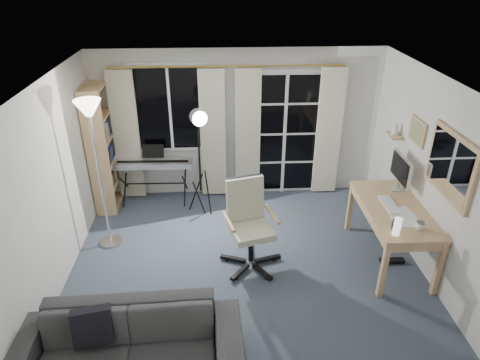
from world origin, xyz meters
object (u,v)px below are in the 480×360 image
keyboard_piano (153,164)px  desk (394,214)px  studio_light (199,130)px  mug (421,225)px  monitor (401,170)px  bookshelf (102,149)px  sofa (125,339)px  office_chair (248,216)px  torchiere_lamp (92,132)px

keyboard_piano → desk: (3.23, -1.66, 0.01)m
studio_light → keyboard_piano: bearing=131.7°
keyboard_piano → mug: (3.33, -2.16, 0.17)m
monitor → bookshelf: bearing=163.6°
sofa → office_chair: bearing=50.9°
torchiere_lamp → desk: torchiere_lamp is taller
office_chair → mug: 2.04m
office_chair → keyboard_piano: bearing=115.8°
bookshelf → keyboard_piano: size_ratio=1.57×
keyboard_piano → mug: keyboard_piano is taller
torchiere_lamp → sofa: (0.64, -2.13, -1.24)m
torchiere_lamp → sofa: bearing=-73.3°
mug → office_chair: bearing=163.6°
studio_light → office_chair: studio_light is taller
keyboard_piano → monitor: (3.43, -1.21, 0.41)m
torchiere_lamp → mug: (3.85, -1.05, -0.81)m
monitor → sofa: monitor is taller
studio_light → monitor: size_ratio=3.06×
studio_light → monitor: bearing=-35.8°
studio_light → desk: size_ratio=1.18×
studio_light → torchiere_lamp: bearing=-171.0°
mug → studio_light: bearing=145.9°
keyboard_piano → office_chair: bearing=-47.6°
bookshelf → studio_light: size_ratio=1.13×
keyboard_piano → studio_light: (0.76, -0.42, 0.71)m
torchiere_lamp → office_chair: size_ratio=1.79×
mug → torchiere_lamp: bearing=164.7°
torchiere_lamp → desk: size_ratio=1.40×
bookshelf → torchiere_lamp: (0.26, -1.16, 0.73)m
bookshelf → desk: size_ratio=1.33×
bookshelf → office_chair: bearing=-38.9°
studio_light → sofa: size_ratio=0.79×
bookshelf → studio_light: (1.54, -0.47, 0.46)m
desk → monitor: size_ratio=2.60×
office_chair → monitor: size_ratio=2.04×
keyboard_piano → studio_light: size_ratio=0.72×
keyboard_piano → monitor: 3.66m
monitor → mug: monitor is taller
bookshelf → studio_light: bearing=-18.7°
bookshelf → desk: (4.00, -1.71, -0.24)m
office_chair → mug: bearing=-31.6°
torchiere_lamp → studio_light: bearing=28.3°
studio_light → bookshelf: bearing=143.7°
monitor → office_chair: bearing=-169.3°
torchiere_lamp → bookshelf: bearing=102.6°
office_chair → monitor: (2.05, 0.38, 0.41)m
keyboard_piano → sofa: bearing=-86.5°
bookshelf → monitor: size_ratio=3.46×
office_chair → desk: (1.85, -0.07, 0.01)m
keyboard_piano → mug: size_ratio=9.66×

